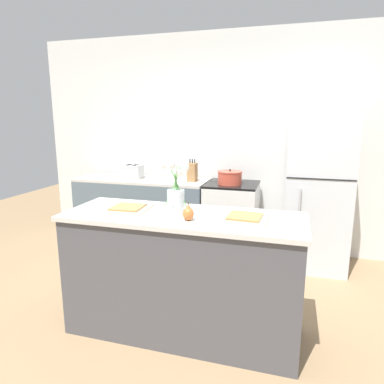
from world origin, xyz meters
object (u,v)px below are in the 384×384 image
at_px(knife_block, 192,172).
at_px(plate_setting_left, 128,208).
at_px(refrigerator, 317,193).
at_px(stove_range, 231,220).
at_px(plate_setting_right, 245,217).
at_px(flower_vase, 176,196).
at_px(cooking_pot, 230,178).
at_px(toaster, 132,172).
at_px(pear_figurine, 188,213).

bearing_deg(knife_block, plate_setting_left, -92.48).
bearing_deg(refrigerator, stove_range, -179.96).
height_order(plate_setting_left, plate_setting_right, same).
relative_size(stove_range, knife_block, 3.37).
relative_size(flower_vase, cooking_pot, 1.47).
relative_size(refrigerator, knife_block, 6.34).
relative_size(toaster, knife_block, 1.04).
height_order(refrigerator, toaster, refrigerator).
bearing_deg(plate_setting_left, knife_block, 87.52).
bearing_deg(cooking_pot, toaster, 178.02).
relative_size(flower_vase, plate_setting_right, 1.23).
xyz_separation_m(refrigerator, knife_block, (-1.44, -0.00, 0.17)).
bearing_deg(pear_figurine, stove_range, 89.48).
bearing_deg(stove_range, plate_setting_left, -109.56).
relative_size(stove_range, pear_figurine, 6.93).
bearing_deg(refrigerator, plate_setting_left, -133.75).
distance_m(pear_figurine, plate_setting_right, 0.41).
height_order(flower_vase, cooking_pot, flower_vase).
height_order(plate_setting_right, toaster, toaster).
height_order(stove_range, pear_figurine, pear_figurine).
distance_m(plate_setting_left, cooking_pot, 1.62).
distance_m(flower_vase, plate_setting_right, 0.53).
distance_m(flower_vase, cooking_pot, 1.55).
distance_m(plate_setting_left, knife_block, 1.58).
relative_size(stove_range, plate_setting_right, 2.68).
height_order(plate_setting_left, cooking_pot, cooking_pot).
bearing_deg(flower_vase, refrigerator, 55.27).
distance_m(refrigerator, plate_setting_right, 1.69).
xyz_separation_m(pear_figurine, toaster, (-1.28, 1.72, -0.01)).
relative_size(stove_range, refrigerator, 0.53).
bearing_deg(knife_block, toaster, -179.46).
bearing_deg(plate_setting_left, refrigerator, 46.25).
height_order(cooking_pot, knife_block, knife_block).
bearing_deg(toaster, refrigerator, 0.22).
distance_m(stove_range, flower_vase, 1.72).
height_order(flower_vase, plate_setting_left, flower_vase).
relative_size(pear_figurine, cooking_pot, 0.46).
xyz_separation_m(flower_vase, plate_setting_right, (0.51, 0.02, -0.13)).
relative_size(flower_vase, toaster, 1.49).
height_order(pear_figurine, knife_block, knife_block).
relative_size(refrigerator, toaster, 6.12).
relative_size(flower_vase, knife_block, 1.55).
bearing_deg(flower_vase, stove_range, 84.46).
relative_size(refrigerator, plate_setting_left, 5.05).
relative_size(plate_setting_left, knife_block, 1.26).
bearing_deg(toaster, pear_figurine, -53.49).
height_order(flower_vase, knife_block, flower_vase).
xyz_separation_m(plate_setting_left, plate_setting_right, (0.92, 0.00, 0.00)).
height_order(refrigerator, flower_vase, refrigerator).
xyz_separation_m(pear_figurine, plate_setting_right, (0.38, 0.15, -0.04)).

